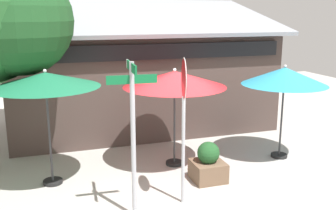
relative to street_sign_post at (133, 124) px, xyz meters
name	(u,v)px	position (x,y,z in m)	size (l,w,h in m)	color
ground_plane	(180,187)	(1.31, 1.03, -1.90)	(28.00, 28.00, 0.10)	#ADA8A0
cafe_building	(140,78)	(1.66, 6.01, -0.19)	(8.87, 4.62, 4.32)	#473833
street_sign_post	(133,124)	(0.00, 0.00, 0.00)	(0.92, 0.98, 3.00)	#A8AAB2
stop_sign	(184,103)	(1.08, 0.23, 0.27)	(0.22, 0.80, 3.01)	#A8AAB2
patio_umbrella_forest_green_left	(45,81)	(-1.46, 2.02, 0.55)	(2.38, 2.38, 2.66)	black
patio_umbrella_crimson_center	(175,79)	(1.59, 2.23, 0.38)	(2.58, 2.58, 2.52)	black
patio_umbrella_teal_right	(284,77)	(4.48, 1.85, 0.36)	(2.23, 2.23, 2.53)	black
sidewalk_planter	(208,164)	(2.02, 1.07, -1.46)	(0.74, 0.74, 0.94)	brown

